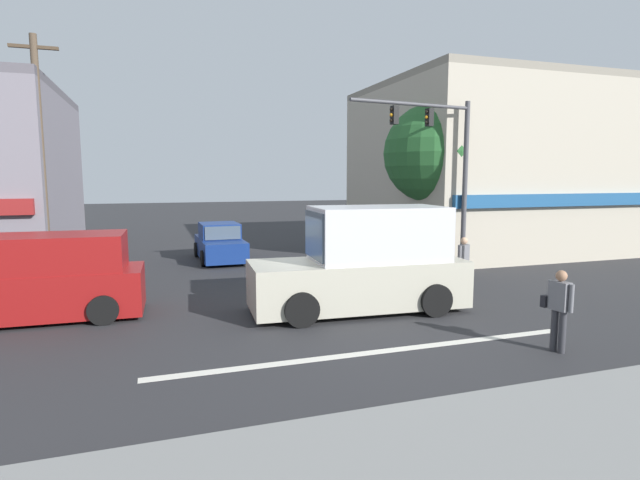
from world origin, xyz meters
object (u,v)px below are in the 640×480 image
(box_truck_crossing_leftbound, at_px, (365,264))
(pedestrian_mid_crossing, at_px, (463,260))
(traffic_light_mast, at_px, (444,158))
(van_waiting_far, at_px, (48,279))
(pedestrian_foreground_with_bag, at_px, (559,305))
(sedan_crossing_center, at_px, (220,244))
(street_tree, at_px, (433,154))
(utility_pole_near_left, at_px, (41,158))

(box_truck_crossing_leftbound, bearing_deg, pedestrian_mid_crossing, 17.71)
(traffic_light_mast, relative_size, van_waiting_far, 1.33)
(pedestrian_foreground_with_bag, distance_m, pedestrian_mid_crossing, 5.50)
(traffic_light_mast, bearing_deg, pedestrian_foreground_with_bag, -105.62)
(traffic_light_mast, xyz_separation_m, sedan_crossing_center, (-7.22, 5.69, -3.46))
(street_tree, distance_m, van_waiting_far, 14.50)
(box_truck_crossing_leftbound, bearing_deg, street_tree, 47.51)
(van_waiting_far, bearing_deg, pedestrian_mid_crossing, -2.63)
(street_tree, height_order, utility_pole_near_left, utility_pole_near_left)
(sedan_crossing_center, height_order, pedestrian_mid_crossing, pedestrian_mid_crossing)
(sedan_crossing_center, height_order, pedestrian_foreground_with_bag, pedestrian_foreground_with_bag)
(van_waiting_far, bearing_deg, utility_pole_near_left, 100.18)
(traffic_light_mast, height_order, pedestrian_mid_crossing, traffic_light_mast)
(utility_pole_near_left, relative_size, box_truck_crossing_leftbound, 1.39)
(traffic_light_mast, height_order, pedestrian_foreground_with_bag, traffic_light_mast)
(pedestrian_foreground_with_bag, bearing_deg, pedestrian_mid_crossing, 75.14)
(utility_pole_near_left, relative_size, traffic_light_mast, 1.28)
(utility_pole_near_left, relative_size, van_waiting_far, 1.70)
(pedestrian_mid_crossing, bearing_deg, pedestrian_foreground_with_bag, -104.86)
(utility_pole_near_left, distance_m, box_truck_crossing_leftbound, 10.97)
(street_tree, bearing_deg, utility_pole_near_left, 179.61)
(pedestrian_foreground_with_bag, xyz_separation_m, pedestrian_mid_crossing, (1.41, 5.32, -0.00))
(traffic_light_mast, distance_m, pedestrian_foreground_with_bag, 8.70)
(van_waiting_far, height_order, pedestrian_mid_crossing, van_waiting_far)
(box_truck_crossing_leftbound, xyz_separation_m, sedan_crossing_center, (-2.60, 9.39, -0.54))
(box_truck_crossing_leftbound, distance_m, sedan_crossing_center, 9.76)
(street_tree, xyz_separation_m, sedan_crossing_center, (-8.25, 3.23, -3.74))
(utility_pole_near_left, distance_m, pedestrian_foreground_with_bag, 15.42)
(van_waiting_far, relative_size, pedestrian_mid_crossing, 2.79)
(box_truck_crossing_leftbound, height_order, sedan_crossing_center, box_truck_crossing_leftbound)
(sedan_crossing_center, bearing_deg, box_truck_crossing_leftbound, -74.50)
(traffic_light_mast, relative_size, sedan_crossing_center, 1.50)
(pedestrian_foreground_with_bag, bearing_deg, sedan_crossing_center, 110.51)
(traffic_light_mast, bearing_deg, street_tree, 67.33)
(sedan_crossing_center, bearing_deg, pedestrian_mid_crossing, -51.66)
(street_tree, bearing_deg, sedan_crossing_center, 158.63)
(traffic_light_mast, bearing_deg, utility_pole_near_left, 168.99)
(sedan_crossing_center, bearing_deg, pedestrian_foreground_with_bag, -69.49)
(van_waiting_far, distance_m, pedestrian_foreground_with_bag, 11.74)
(box_truck_crossing_leftbound, distance_m, van_waiting_far, 7.94)
(traffic_light_mast, distance_m, pedestrian_mid_crossing, 4.13)
(box_truck_crossing_leftbound, xyz_separation_m, pedestrian_mid_crossing, (3.85, 1.23, -0.30))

